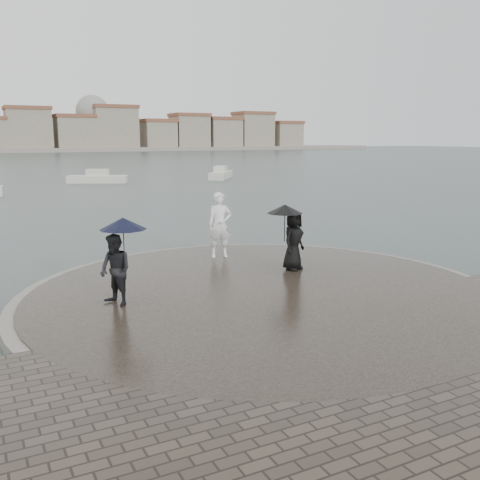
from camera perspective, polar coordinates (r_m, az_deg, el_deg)
ground at (r=11.22m, az=11.51°, el=-11.46°), size 400.00×400.00×0.00m
kerb_ring at (r=13.90m, az=2.47°, el=-6.14°), size 12.50×12.50×0.32m
quay_tip at (r=13.89m, az=2.47°, el=-6.05°), size 11.90×11.90×0.36m
statue at (r=17.39m, az=-2.16°, el=1.61°), size 0.89×0.72×2.13m
visitor_left at (r=12.72m, az=-12.93°, el=-1.76°), size 1.26×1.16×2.04m
visitor_right at (r=15.76m, az=5.48°, el=0.83°), size 1.30×1.09×1.95m
boats at (r=49.94m, az=-13.81°, el=6.16°), size 29.21×11.19×1.50m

